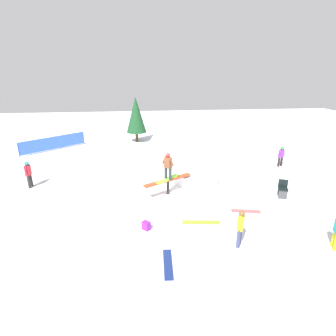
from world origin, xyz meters
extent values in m
plane|color=white|center=(0.00, 0.00, 0.00)|extent=(60.00, 60.00, 0.00)
cylinder|color=black|center=(0.00, 0.00, 0.37)|extent=(0.14, 0.14, 0.73)
cube|color=#A53F1E|center=(0.00, 0.00, 0.77)|extent=(2.52, 1.60, 0.08)
cube|color=white|center=(-1.67, -0.95, 0.31)|extent=(2.31, 2.19, 0.61)
cube|color=#86DA31|center=(0.00, 0.00, 0.83)|extent=(1.28, 1.26, 0.03)
cylinder|color=#252E33|center=(0.09, -0.10, 1.13)|extent=(0.15, 0.15, 0.59)
cylinder|color=#252E33|center=(-0.09, 0.10, 1.13)|extent=(0.15, 0.15, 0.59)
cube|color=brown|center=(0.00, 0.00, 1.70)|extent=(0.40, 0.40, 0.53)
cylinder|color=brown|center=(0.15, -0.16, 1.82)|extent=(0.28, 0.28, 0.49)
cylinder|color=brown|center=(-0.15, 0.16, 1.82)|extent=(0.28, 0.28, 0.49)
sphere|color=red|center=(0.00, 0.00, 2.07)|extent=(0.22, 0.22, 0.22)
cylinder|color=black|center=(-7.88, -3.32, 0.31)|extent=(0.13, 0.13, 0.62)
cylinder|color=black|center=(-7.65, -3.24, 0.31)|extent=(0.13, 0.13, 0.62)
cube|color=purple|center=(-7.76, -3.28, 0.88)|extent=(0.36, 0.28, 0.51)
cylinder|color=purple|center=(-7.95, -3.35, 0.99)|extent=(0.23, 0.14, 0.46)
cylinder|color=purple|center=(-7.58, -3.22, 0.99)|extent=(0.23, 0.14, 0.46)
sphere|color=green|center=(-7.76, -3.28, 1.23)|extent=(0.20, 0.20, 0.20)
cylinder|color=gold|center=(-5.35, 4.87, 0.32)|extent=(0.13, 0.13, 0.63)
cylinder|color=gold|center=(-5.27, 5.10, 0.32)|extent=(0.13, 0.13, 0.63)
cylinder|color=#252724|center=(7.25, -1.82, 0.35)|extent=(0.14, 0.14, 0.69)
cylinder|color=#252724|center=(7.26, -1.56, 0.35)|extent=(0.14, 0.14, 0.69)
cube|color=red|center=(7.26, -1.69, 0.97)|extent=(0.22, 0.35, 0.55)
cylinder|color=red|center=(7.25, -1.90, 1.09)|extent=(0.09, 0.21, 0.49)
cylinder|color=red|center=(7.27, -1.48, 1.09)|extent=(0.09, 0.21, 0.49)
sphere|color=teal|center=(7.26, -1.69, 1.35)|extent=(0.21, 0.21, 0.21)
cylinder|color=#3A426B|center=(-1.97, 4.56, 0.34)|extent=(0.13, 0.13, 0.67)
cylinder|color=#3A426B|center=(-2.10, 4.35, 0.34)|extent=(0.13, 0.13, 0.67)
cube|color=yellow|center=(-2.04, 4.45, 0.94)|extent=(0.33, 0.37, 0.53)
cylinder|color=yellow|center=(-1.93, 4.62, 1.06)|extent=(0.17, 0.20, 0.47)
cylinder|color=yellow|center=(-2.14, 4.29, 1.06)|extent=(0.17, 0.20, 0.47)
sphere|color=brown|center=(-2.04, 4.45, 1.30)|extent=(0.20, 0.20, 0.20)
cube|color=#8DD228|center=(-1.05, 2.83, 0.01)|extent=(1.57, 0.48, 0.02)
cube|color=navy|center=(0.59, 5.15, 0.01)|extent=(0.37, 1.45, 0.02)
cube|color=#E15A5D|center=(-3.25, 2.16, 0.01)|extent=(1.31, 0.54, 0.02)
cube|color=#3F3F44|center=(-5.49, 1.19, 0.22)|extent=(0.38, 0.17, 0.44)
cube|color=#3F3F44|center=(-5.63, 0.86, 0.22)|extent=(0.38, 0.17, 0.44)
cube|color=black|center=(-5.56, 1.02, 0.46)|extent=(0.57, 0.57, 0.04)
cube|color=black|center=(-5.63, 0.84, 0.68)|extent=(0.42, 0.19, 0.40)
cube|color=purple|center=(1.21, 3.07, 0.17)|extent=(0.37, 0.37, 0.34)
cylinder|color=blue|center=(6.04, -10.50, 0.55)|extent=(0.06, 0.06, 1.10)
cylinder|color=blue|center=(10.01, -7.22, 0.55)|extent=(0.06, 0.06, 1.10)
cube|color=blue|center=(8.03, -8.86, 0.61)|extent=(3.98, 3.28, 0.99)
cylinder|color=#4C331E|center=(1.53, -10.90, 0.43)|extent=(0.24, 0.24, 0.86)
cone|color=#194723|center=(1.53, -10.90, 2.37)|extent=(1.71, 1.71, 3.04)
camera|label=1|loc=(1.37, 11.98, 5.86)|focal=28.00mm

